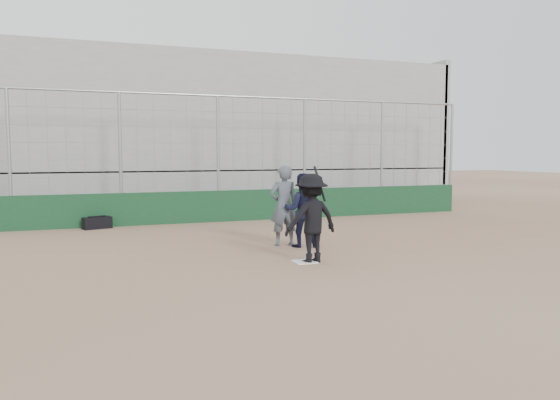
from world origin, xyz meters
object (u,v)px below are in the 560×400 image
object	(u,v)px
catcher_crouched	(302,222)
umpire	(284,210)
batter_at_plate	(311,218)
equipment_bag	(97,223)

from	to	relation	value
catcher_crouched	umpire	bearing A→B (deg)	132.34
catcher_crouched	umpire	size ratio (longest dim) A/B	0.68
catcher_crouched	umpire	distance (m)	0.55
batter_at_plate	catcher_crouched	size ratio (longest dim) A/B	1.66
batter_at_plate	catcher_crouched	xyz separation A→B (m)	(0.51, 1.70, -0.32)
umpire	catcher_crouched	bearing A→B (deg)	134.57
umpire	equipment_bag	bearing A→B (deg)	-46.31
umpire	equipment_bag	size ratio (longest dim) A/B	1.99
catcher_crouched	equipment_bag	xyz separation A→B (m)	(-4.37, 4.94, -0.41)
umpire	equipment_bag	distance (m)	6.16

